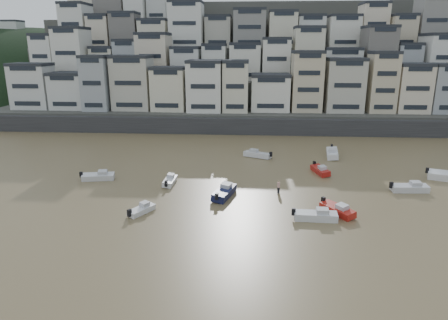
# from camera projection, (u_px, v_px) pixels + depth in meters

# --- Properties ---
(harbor_wall) EXTENTS (140.00, 3.00, 3.50)m
(harbor_wall) POSITION_uv_depth(u_px,v_px,m) (264.00, 126.00, 87.21)
(harbor_wall) COLOR #38383A
(harbor_wall) RESTS_ON ground
(hillside) EXTENTS (141.04, 66.00, 50.00)m
(hillside) POSITION_uv_depth(u_px,v_px,m) (277.00, 65.00, 121.95)
(hillside) COLOR #4C4C47
(hillside) RESTS_ON ground
(headland) EXTENTS (216.00, 135.00, 53.33)m
(headland) POSITION_uv_depth(u_px,v_px,m) (0.00, 93.00, 161.71)
(headland) COLOR black
(headland) RESTS_ON ground
(boat_a) EXTENTS (5.25, 1.87, 1.42)m
(boat_a) POSITION_uv_depth(u_px,v_px,m) (316.00, 214.00, 44.46)
(boat_a) COLOR silver
(boat_a) RESTS_ON ground
(boat_b) EXTENTS (4.10, 4.98, 1.34)m
(boat_b) POSITION_uv_depth(u_px,v_px,m) (337.00, 208.00, 46.07)
(boat_b) COLOR #AA1D14
(boat_b) RESTS_ON ground
(boat_c) EXTENTS (3.38, 6.11, 1.59)m
(boat_c) POSITION_uv_depth(u_px,v_px,m) (224.00, 191.00, 51.31)
(boat_c) COLOR #12163A
(boat_c) RESTS_ON ground
(boat_d) EXTENTS (5.33, 2.01, 1.43)m
(boat_d) POSITION_uv_depth(u_px,v_px,m) (410.00, 187.00, 53.05)
(boat_d) COLOR silver
(boat_d) RESTS_ON ground
(boat_e) EXTENTS (2.79, 5.05, 1.31)m
(boat_e) POSITION_uv_depth(u_px,v_px,m) (320.00, 169.00, 60.61)
(boat_e) COLOR #A21913
(boat_e) RESTS_ON ground
(boat_f) EXTENTS (1.61, 4.45, 1.20)m
(boat_f) POSITION_uv_depth(u_px,v_px,m) (170.00, 180.00, 56.02)
(boat_f) COLOR white
(boat_f) RESTS_ON ground
(boat_h) EXTENTS (5.48, 3.78, 1.43)m
(boat_h) POSITION_uv_depth(u_px,v_px,m) (258.00, 153.00, 69.29)
(boat_h) COLOR silver
(boat_h) RESTS_ON ground
(boat_i) EXTENTS (2.94, 6.51, 1.71)m
(boat_i) POSITION_uv_depth(u_px,v_px,m) (332.00, 152.00, 69.70)
(boat_i) COLOR silver
(boat_i) RESTS_ON ground
(boat_j) EXTENTS (3.08, 4.04, 1.07)m
(boat_j) POSITION_uv_depth(u_px,v_px,m) (141.00, 209.00, 46.30)
(boat_j) COLOR silver
(boat_j) RESTS_ON ground
(boat_k) EXTENTS (5.17, 2.47, 1.35)m
(boat_k) POSITION_uv_depth(u_px,v_px,m) (98.00, 176.00, 57.64)
(boat_k) COLOR silver
(boat_k) RESTS_ON ground
(person_pink) EXTENTS (0.44, 0.44, 1.74)m
(person_pink) POSITION_uv_depth(u_px,v_px,m) (279.00, 187.00, 52.44)
(person_pink) COLOR tan
(person_pink) RESTS_ON ground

